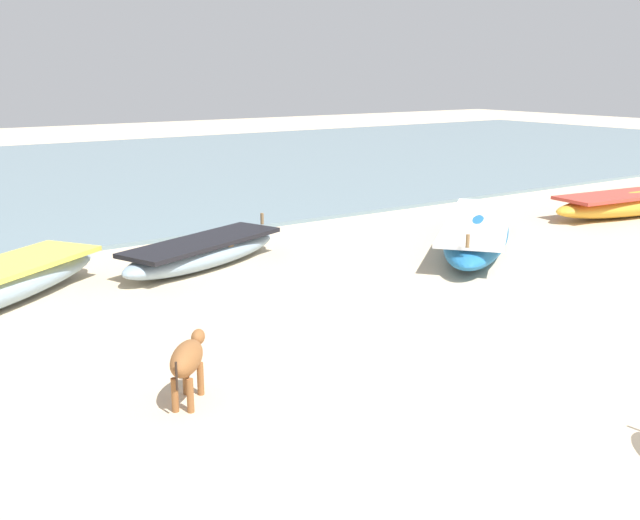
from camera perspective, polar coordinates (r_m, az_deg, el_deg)
The scene contains 6 objects.
ground at distance 8.17m, azimuth 22.01°, elevation -8.86°, with size 80.00×80.00×0.00m, color beige.
sea_water at distance 23.69m, azimuth -18.70°, elevation 6.31°, with size 60.00×20.00×0.08m, color slate.
fishing_boat_0 at distance 17.73m, azimuth 23.49°, elevation 4.15°, with size 4.95×1.60×0.71m.
fishing_boat_2 at distance 12.03m, azimuth -9.05°, elevation 0.62°, with size 3.41×2.02×0.65m.
fishing_boat_4 at distance 13.43m, azimuth 12.11°, elevation 2.11°, with size 4.46×3.95×0.73m.
calf_near_brown at distance 7.15m, azimuth -10.23°, elevation -7.59°, with size 0.72×0.81×0.60m.
Camera 1 is at (-6.43, -3.99, 3.09)m, focal length 41.24 mm.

